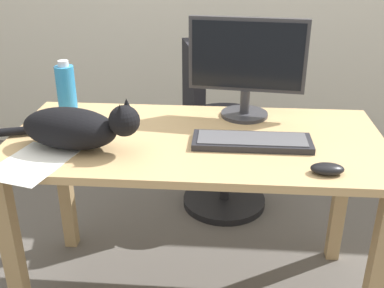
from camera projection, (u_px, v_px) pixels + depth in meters
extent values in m
cube|color=tan|center=(196.00, 141.00, 1.79)|extent=(1.44, 0.70, 0.03)
cube|color=tan|center=(14.00, 259.00, 1.73)|extent=(0.06, 0.06, 0.73)
cube|color=tan|center=(376.00, 278.00, 1.64)|extent=(0.06, 0.06, 0.73)
cube|color=tan|center=(65.00, 182.00, 2.26)|extent=(0.06, 0.06, 0.73)
cube|color=tan|center=(341.00, 193.00, 2.17)|extent=(0.06, 0.06, 0.73)
cylinder|color=black|center=(224.00, 200.00, 2.76)|extent=(0.48, 0.48, 0.04)
cylinder|color=black|center=(225.00, 166.00, 2.66)|extent=(0.06, 0.06, 0.50)
cylinder|color=black|center=(227.00, 121.00, 2.55)|extent=(0.44, 0.44, 0.06)
cube|color=black|center=(193.00, 83.00, 2.42)|extent=(0.15, 0.36, 0.40)
cylinder|color=#333338|center=(244.00, 114.00, 1.99)|extent=(0.20, 0.20, 0.01)
cylinder|color=#333338|center=(245.00, 102.00, 1.96)|extent=(0.04, 0.04, 0.10)
cube|color=#333338|center=(247.00, 55.00, 1.88)|extent=(0.48, 0.08, 0.30)
cube|color=black|center=(247.00, 56.00, 1.87)|extent=(0.45, 0.05, 0.27)
cube|color=#232328|center=(252.00, 142.00, 1.72)|extent=(0.44, 0.15, 0.02)
cube|color=#515156|center=(252.00, 138.00, 1.71)|extent=(0.40, 0.12, 0.00)
ellipsoid|color=black|center=(70.00, 128.00, 1.67)|extent=(0.38, 0.24, 0.15)
sphere|color=black|center=(124.00, 121.00, 1.60)|extent=(0.11, 0.11, 0.11)
cone|color=black|center=(127.00, 104.00, 1.61)|extent=(0.04, 0.04, 0.04)
cone|color=black|center=(120.00, 110.00, 1.56)|extent=(0.04, 0.04, 0.04)
cylinder|color=black|center=(15.00, 131.00, 1.79)|extent=(0.18, 0.09, 0.03)
ellipsoid|color=black|center=(327.00, 169.00, 1.51)|extent=(0.11, 0.06, 0.04)
cube|color=white|center=(32.00, 163.00, 1.59)|extent=(0.28, 0.34, 0.00)
cylinder|color=#2D8CD1|center=(66.00, 91.00, 1.96)|extent=(0.08, 0.08, 0.21)
cylinder|color=silver|center=(63.00, 63.00, 1.91)|extent=(0.04, 0.04, 0.02)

